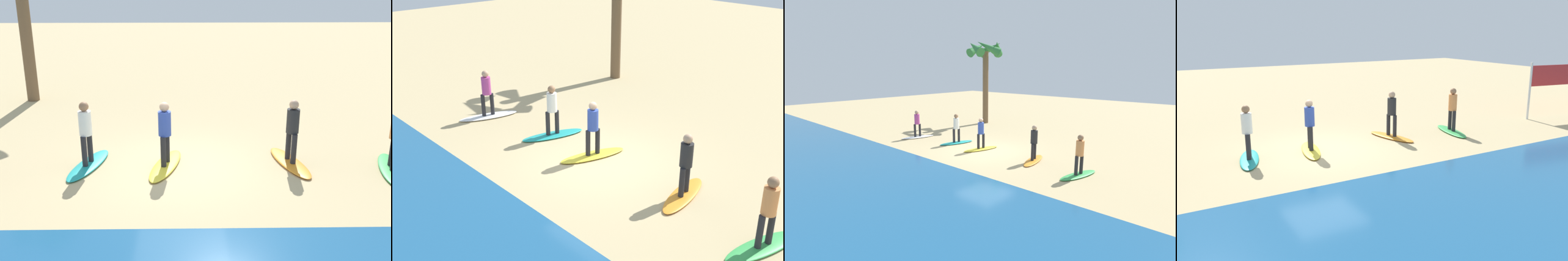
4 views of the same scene
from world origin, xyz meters
The scene contains 12 objects.
ground_plane centered at (0.00, 0.00, 0.00)m, with size 60.00×60.00×0.00m, color tan.
surfboard_green centered at (-5.30, 0.26, 0.04)m, with size 2.10×0.56×0.09m, color green.
surfer_green centered at (-5.30, 0.26, 1.04)m, with size 0.32×0.45×1.64m.
surfboard_orange centered at (-2.84, -0.21, 0.04)m, with size 2.10×0.56×0.09m, color orange.
surfer_orange centered at (-2.84, -0.21, 1.04)m, with size 0.32×0.45×1.64m.
surfboard_yellow centered at (0.39, -0.07, 0.04)m, with size 2.10×0.56×0.09m, color yellow.
surfer_yellow centered at (0.39, -0.07, 1.04)m, with size 0.32×0.45×1.64m.
surfboard_teal centered at (2.37, -0.14, 0.04)m, with size 2.10×0.56×0.09m, color teal.
surfer_teal centered at (2.37, -0.14, 1.04)m, with size 0.32×0.45×1.64m.
surfboard_white centered at (5.25, 0.51, 0.04)m, with size 2.10×0.56×0.09m, color white.
surfer_white centered at (5.25, 0.51, 1.04)m, with size 0.32×0.45×1.64m.
palm_tree centered at (5.65, -6.34, 5.19)m, with size 2.88×3.03×6.47m.
Camera 3 is at (-10.46, 11.75, 4.36)m, focal length 28.37 mm.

